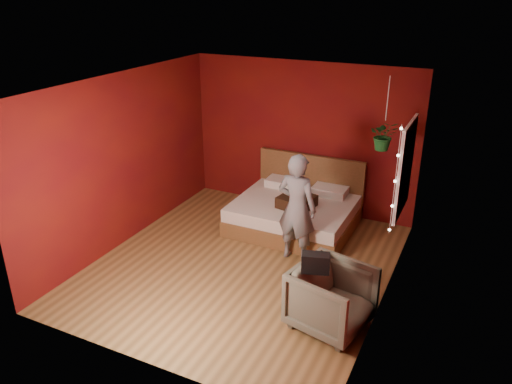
# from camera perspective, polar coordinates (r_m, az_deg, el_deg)

# --- Properties ---
(floor) EXTENTS (4.50, 4.50, 0.00)m
(floor) POSITION_cam_1_polar(r_m,az_deg,el_deg) (7.30, -1.47, -8.27)
(floor) COLOR olive
(floor) RESTS_ON ground
(room_walls) EXTENTS (4.04, 4.54, 2.62)m
(room_walls) POSITION_cam_1_polar(r_m,az_deg,el_deg) (6.59, -1.61, 4.31)
(room_walls) COLOR #66140A
(room_walls) RESTS_ON ground
(window) EXTENTS (0.05, 0.97, 1.27)m
(window) POSITION_cam_1_polar(r_m,az_deg,el_deg) (6.90, 16.67, 2.61)
(window) COLOR white
(window) RESTS_ON room_walls
(fairy_lights) EXTENTS (0.04, 0.04, 1.45)m
(fairy_lights) POSITION_cam_1_polar(r_m,az_deg,el_deg) (6.41, 15.62, 1.19)
(fairy_lights) COLOR silver
(fairy_lights) RESTS_ON room_walls
(bed) EXTENTS (1.89, 1.61, 1.04)m
(bed) POSITION_cam_1_polar(r_m,az_deg,el_deg) (8.29, 4.57, -2.18)
(bed) COLOR brown
(bed) RESTS_ON ground
(person) EXTENTS (0.63, 0.45, 1.62)m
(person) POSITION_cam_1_polar(r_m,az_deg,el_deg) (7.11, 4.69, -1.86)
(person) COLOR slate
(person) RESTS_ON ground
(armchair) EXTENTS (1.01, 0.99, 0.77)m
(armchair) POSITION_cam_1_polar(r_m,az_deg,el_deg) (5.99, 8.64, -11.90)
(armchair) COLOR #62634E
(armchair) RESTS_ON ground
(handbag) EXTENTS (0.35, 0.24, 0.22)m
(handbag) POSITION_cam_1_polar(r_m,az_deg,el_deg) (5.67, 6.83, -8.03)
(handbag) COLOR black
(handbag) RESTS_ON armchair
(throw_pillow) EXTENTS (0.59, 0.59, 0.18)m
(throw_pillow) POSITION_cam_1_polar(r_m,az_deg,el_deg) (7.93, 4.67, -1.10)
(throw_pillow) COLOR #331E11
(throw_pillow) RESTS_ON bed
(hanging_plant) EXTENTS (0.47, 0.44, 1.06)m
(hanging_plant) POSITION_cam_1_polar(r_m,az_deg,el_deg) (7.37, 14.41, 6.29)
(hanging_plant) COLOR silver
(hanging_plant) RESTS_ON room_walls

